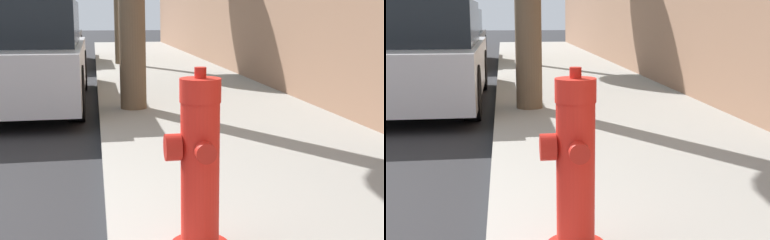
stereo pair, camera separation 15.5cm
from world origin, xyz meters
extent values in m
cylinder|color=red|center=(2.31, -0.05, 0.51)|extent=(0.19, 0.19, 0.71)
cylinder|color=red|center=(2.31, -0.05, 0.92)|extent=(0.20, 0.20, 0.11)
cylinder|color=red|center=(2.31, -0.05, 1.01)|extent=(0.06, 0.06, 0.05)
cylinder|color=red|center=(2.31, -0.17, 0.65)|extent=(0.10, 0.06, 0.10)
cylinder|color=red|center=(2.31, 0.08, 0.65)|extent=(0.10, 0.06, 0.10)
cylinder|color=red|center=(2.18, -0.05, 0.65)|extent=(0.08, 0.13, 0.13)
cube|color=#B7B7BC|center=(0.82, 5.33, 0.53)|extent=(1.72, 4.31, 0.68)
cube|color=black|center=(0.82, 5.15, 1.16)|extent=(1.58, 2.37, 0.59)
cylinder|color=black|center=(1.60, 6.66, 0.34)|extent=(0.20, 0.68, 0.68)
cylinder|color=black|center=(1.60, 3.99, 0.34)|extent=(0.20, 0.68, 0.68)
cube|color=#4C5156|center=(0.65, 11.66, 0.51)|extent=(1.69, 4.25, 0.64)
cube|color=black|center=(0.65, 11.49, 1.11)|extent=(1.55, 2.34, 0.56)
cylinder|color=black|center=(-0.11, 12.97, 0.34)|extent=(0.20, 0.69, 0.69)
cylinder|color=black|center=(1.42, 12.97, 0.34)|extent=(0.20, 0.69, 0.69)
cylinder|color=black|center=(-0.11, 10.34, 0.34)|extent=(0.20, 0.69, 0.69)
cylinder|color=black|center=(1.42, 10.34, 0.34)|extent=(0.20, 0.69, 0.69)
camera|label=1|loc=(1.83, -2.49, 1.28)|focal=50.00mm
camera|label=2|loc=(1.98, -2.51, 1.28)|focal=50.00mm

